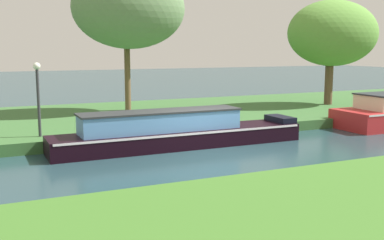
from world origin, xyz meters
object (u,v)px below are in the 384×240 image
Objects in this scene: black_barge at (175,132)px; mooring_post_far at (182,119)px; willow_tree_left at (129,8)px; willow_tree_centre at (334,34)px; lamp_post at (38,89)px; mooring_post_near at (135,125)px.

black_barge reaches higher than mooring_post_far.
mooring_post_far is (0.27, -5.37, -4.42)m from willow_tree_left.
willow_tree_centre is at bearing -10.03° from willow_tree_left.
black_barge is 4.80m from lamp_post.
willow_tree_left is 7.46m from lamp_post.
willow_tree_left is at bearing 74.15° from mooring_post_near.
black_barge reaches higher than mooring_post_near.
willow_tree_centre reaches higher than lamp_post.
mooring_post_far is (4.99, -0.54, -1.24)m from lamp_post.
black_barge is 3.56× the size of lamp_post.
willow_tree_left is at bearing 92.86° from mooring_post_far.
mooring_post_far is (0.76, 1.22, 0.22)m from black_barge.
willow_tree_left reaches higher than mooring_post_far.
black_barge is at bearing -49.93° from mooring_post_near.
lamp_post reaches higher than mooring_post_near.
mooring_post_near is 0.74× the size of mooring_post_far.
willow_tree_left is 10.58m from willow_tree_centre.
willow_tree_centre is at bearing 11.25° from lamp_post.
willow_tree_centre is 2.18× the size of lamp_post.
lamp_post is 4.79× the size of mooring_post_near.
black_barge is 1.61m from mooring_post_near.
willow_tree_centre is 10.43× the size of mooring_post_near.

